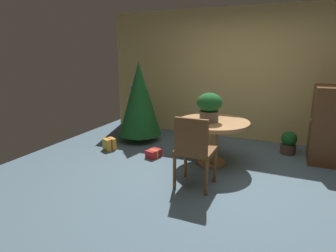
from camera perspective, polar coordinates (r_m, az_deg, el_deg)
ground_plane at (r=4.11m, az=9.90°, el=-10.65°), size 6.60×6.60×0.00m
back_wall_panel at (r=5.90m, az=15.78°, el=9.86°), size 6.00×0.10×2.60m
round_dining_table at (r=4.49m, az=9.08°, el=-0.79°), size 1.12×1.12×0.71m
flower_vase at (r=4.35m, az=8.36°, el=4.09°), size 0.39×0.39×0.44m
wooden_chair_near at (r=3.63m, az=5.25°, el=-4.42°), size 0.47×0.45×0.97m
holiday_tree at (r=5.59m, az=-5.78°, el=5.47°), size 0.84×0.84×1.57m
gift_box_red at (r=4.85m, az=-2.93°, el=-5.57°), size 0.23×0.28×0.13m
gift_box_gold at (r=5.31m, az=-11.76°, el=-3.59°), size 0.25×0.25×0.21m
wooden_cabinet at (r=5.20m, az=29.47°, el=0.25°), size 0.49×0.70×1.23m
potted_plant at (r=5.40m, az=23.21°, el=-3.12°), size 0.26×0.26×0.41m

